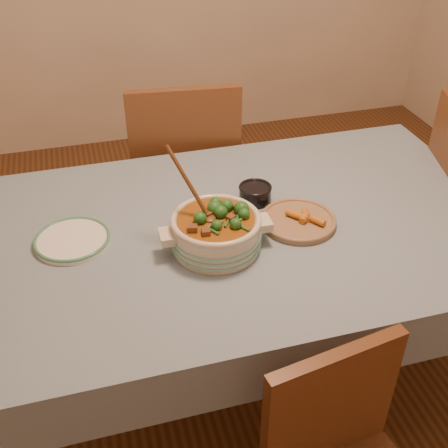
{
  "coord_description": "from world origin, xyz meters",
  "views": [
    {
      "loc": [
        -0.52,
        -1.43,
        1.82
      ],
      "look_at": [
        -0.15,
        -0.11,
        0.85
      ],
      "focal_mm": 45.0,
      "sensor_mm": 36.0,
      "label": 1
    }
  ],
  "objects_px": {
    "dining_table": "(257,244)",
    "condiment_bowl": "(255,193)",
    "white_plate": "(72,240)",
    "fried_plate": "(298,219)",
    "stew_casserole": "(216,229)",
    "chair_far": "(184,170)"
  },
  "relations": [
    {
      "from": "dining_table",
      "to": "white_plate",
      "type": "distance_m",
      "value": 0.61
    },
    {
      "from": "condiment_bowl",
      "to": "fried_plate",
      "type": "bearing_deg",
      "value": -61.18
    },
    {
      "from": "dining_table",
      "to": "chair_far",
      "type": "relative_size",
      "value": 1.7
    },
    {
      "from": "white_plate",
      "to": "chair_far",
      "type": "bearing_deg",
      "value": 53.96
    },
    {
      "from": "dining_table",
      "to": "fried_plate",
      "type": "relative_size",
      "value": 6.15
    },
    {
      "from": "stew_casserole",
      "to": "chair_far",
      "type": "relative_size",
      "value": 0.35
    },
    {
      "from": "stew_casserole",
      "to": "fried_plate",
      "type": "bearing_deg",
      "value": 9.82
    },
    {
      "from": "white_plate",
      "to": "condiment_bowl",
      "type": "relative_size",
      "value": 1.94
    },
    {
      "from": "dining_table",
      "to": "fried_plate",
      "type": "distance_m",
      "value": 0.17
    },
    {
      "from": "white_plate",
      "to": "chair_far",
      "type": "height_order",
      "value": "chair_far"
    },
    {
      "from": "white_plate",
      "to": "condiment_bowl",
      "type": "xyz_separation_m",
      "value": [
        0.63,
        0.07,
        0.02
      ]
    },
    {
      "from": "white_plate",
      "to": "condiment_bowl",
      "type": "bearing_deg",
      "value": 6.75
    },
    {
      "from": "stew_casserole",
      "to": "chair_far",
      "type": "height_order",
      "value": "stew_casserole"
    },
    {
      "from": "dining_table",
      "to": "white_plate",
      "type": "height_order",
      "value": "white_plate"
    },
    {
      "from": "white_plate",
      "to": "dining_table",
      "type": "bearing_deg",
      "value": -4.59
    },
    {
      "from": "stew_casserole",
      "to": "white_plate",
      "type": "xyz_separation_m",
      "value": [
        -0.43,
        0.15,
        -0.06
      ]
    },
    {
      "from": "stew_casserole",
      "to": "chair_far",
      "type": "bearing_deg",
      "value": 84.95
    },
    {
      "from": "white_plate",
      "to": "condiment_bowl",
      "type": "height_order",
      "value": "condiment_bowl"
    },
    {
      "from": "chair_far",
      "to": "condiment_bowl",
      "type": "bearing_deg",
      "value": 107.93
    },
    {
      "from": "dining_table",
      "to": "fried_plate",
      "type": "bearing_deg",
      "value": -21.09
    },
    {
      "from": "stew_casserole",
      "to": "dining_table",
      "type": "bearing_deg",
      "value": 29.85
    },
    {
      "from": "dining_table",
      "to": "condiment_bowl",
      "type": "distance_m",
      "value": 0.18
    }
  ]
}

